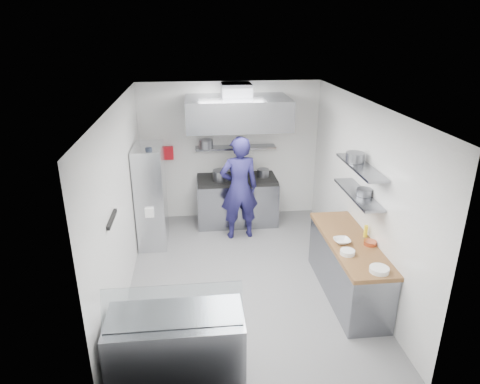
{
  "coord_description": "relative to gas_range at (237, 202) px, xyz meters",
  "views": [
    {
      "loc": [
        -0.71,
        -5.89,
        3.82
      ],
      "look_at": [
        0.0,
        0.6,
        1.25
      ],
      "focal_mm": 32.0,
      "sensor_mm": 36.0,
      "label": 1
    }
  ],
  "objects": [
    {
      "name": "chef",
      "position": [
        -0.02,
        -0.64,
        0.54
      ],
      "size": [
        0.77,
        0.56,
        1.97
      ],
      "primitive_type": "imported",
      "rotation": [
        0.0,
        0.0,
        3.26
      ],
      "color": "#1C194D",
      "rests_on": "floor"
    },
    {
      "name": "wire_rack",
      "position": [
        -1.63,
        -0.69,
        0.48
      ],
      "size": [
        0.5,
        0.9,
        1.85
      ],
      "primitive_type": "cube",
      "color": "silver",
      "rests_on": "floor"
    },
    {
      "name": "rack_bin_b",
      "position": [
        -1.63,
        -0.81,
        0.85
      ],
      "size": [
        0.14,
        0.18,
        0.16
      ],
      "primitive_type": "cube",
      "color": "yellow",
      "rests_on": "wire_rack"
    },
    {
      "name": "knife_strip",
      "position": [
        -1.88,
        -3.0,
        1.1
      ],
      "size": [
        0.04,
        0.55,
        0.05
      ],
      "primitive_type": "cube",
      "color": "black",
      "rests_on": "wall_left"
    },
    {
      "name": "ceiling",
      "position": [
        -0.1,
        -2.1,
        2.35
      ],
      "size": [
        5.0,
        5.0,
        0.0
      ],
      "primitive_type": "plane",
      "rotation": [
        3.14,
        0.0,
        0.0
      ],
      "color": "silver",
      "rests_on": "wall_back"
    },
    {
      "name": "shelf_pot_d",
      "position": [
        1.51,
        -2.22,
        1.56
      ],
      "size": [
        0.27,
        0.27,
        0.14
      ],
      "primitive_type": "cylinder",
      "color": "slate",
      "rests_on": "wall_shelf_upper"
    },
    {
      "name": "floor",
      "position": [
        -0.1,
        -2.1,
        -0.45
      ],
      "size": [
        5.0,
        5.0,
        0.0
      ],
      "primitive_type": "plane",
      "color": "slate",
      "rests_on": "ground"
    },
    {
      "name": "wall_right",
      "position": [
        1.7,
        -2.1,
        0.95
      ],
      "size": [
        2.8,
        5.0,
        0.02
      ],
      "primitive_type": "cube",
      "rotation": [
        1.57,
        0.0,
        -1.57
      ],
      "color": "white",
      "rests_on": "floor"
    },
    {
      "name": "wall_shelf_upper",
      "position": [
        1.54,
        -2.4,
        1.47
      ],
      "size": [
        0.3,
        1.3,
        0.04
      ],
      "primitive_type": "cube",
      "color": "gray",
      "rests_on": "wall_right"
    },
    {
      "name": "hood_duct",
      "position": [
        0.0,
        0.05,
        2.23
      ],
      "size": [
        0.55,
        0.55,
        0.24
      ],
      "primitive_type": "cube",
      "color": "slate",
      "rests_on": "extractor_hood"
    },
    {
      "name": "squeeze_bottle",
      "position": [
        1.64,
        -2.6,
        0.54
      ],
      "size": [
        0.06,
        0.06,
        0.18
      ],
      "primitive_type": "cylinder",
      "color": "yellow",
      "rests_on": "prep_counter_top"
    },
    {
      "name": "plate_stack_a",
      "position": [
        1.45,
        -3.55,
        0.48
      ],
      "size": [
        0.25,
        0.25,
        0.06
      ],
      "primitive_type": "cylinder",
      "color": "white",
      "rests_on": "prep_counter_top"
    },
    {
      "name": "prep_counter_base",
      "position": [
        1.38,
        -2.7,
        -0.03
      ],
      "size": [
        0.62,
        2.0,
        0.84
      ],
      "primitive_type": "cube",
      "color": "gray",
      "rests_on": "floor"
    },
    {
      "name": "gas_range",
      "position": [
        0.0,
        0.0,
        0.0
      ],
      "size": [
        1.6,
        0.8,
        0.9
      ],
      "primitive_type": "cube",
      "color": "gray",
      "rests_on": "floor"
    },
    {
      "name": "cooktop",
      "position": [
        0.0,
        0.0,
        0.48
      ],
      "size": [
        1.57,
        0.78,
        0.06
      ],
      "primitive_type": "cube",
      "color": "black",
      "rests_on": "gas_range"
    },
    {
      "name": "mixing_bowl",
      "position": [
        1.23,
        -2.75,
        0.48
      ],
      "size": [
        0.24,
        0.24,
        0.06
      ],
      "primitive_type": "imported",
      "rotation": [
        0.0,
        0.0,
        0.04
      ],
      "color": "white",
      "rests_on": "prep_counter_top"
    },
    {
      "name": "display_case",
      "position": [
        -1.1,
        -4.1,
        -0.03
      ],
      "size": [
        1.5,
        0.7,
        0.85
      ],
      "primitive_type": "cube",
      "color": "gray",
      "rests_on": "floor"
    },
    {
      "name": "red_firebox",
      "position": [
        -1.35,
        0.34,
        0.97
      ],
      "size": [
        0.22,
        0.1,
        0.26
      ],
      "primitive_type": "cube",
      "color": "red",
      "rests_on": "wall_back"
    },
    {
      "name": "copper_pan",
      "position": [
        1.61,
        -2.85,
        0.48
      ],
      "size": [
        0.18,
        0.18,
        0.06
      ],
      "primitive_type": "cylinder",
      "color": "#D3623B",
      "rests_on": "prep_counter_top"
    },
    {
      "name": "display_glass",
      "position": [
        -1.1,
        -4.22,
        0.62
      ],
      "size": [
        1.47,
        0.19,
        0.42
      ],
      "primitive_type": "cube",
      "rotation": [
        -0.38,
        0.0,
        0.0
      ],
      "color": "silver",
      "rests_on": "display_case"
    },
    {
      "name": "rack_jar",
      "position": [
        -1.58,
        -0.94,
        1.35
      ],
      "size": [
        0.11,
        0.11,
        0.18
      ],
      "primitive_type": "cylinder",
      "color": "black",
      "rests_on": "wire_rack"
    },
    {
      "name": "rack_bin_a",
      "position": [
        -1.63,
        -1.1,
        0.35
      ],
      "size": [
        0.15,
        0.18,
        0.17
      ],
      "primitive_type": "cube",
      "color": "white",
      "rests_on": "wire_rack"
    },
    {
      "name": "over_range_shelf",
      "position": [
        0.0,
        0.24,
        1.07
      ],
      "size": [
        1.6,
        0.3,
        0.04
      ],
      "primitive_type": "cube",
      "color": "gray",
      "rests_on": "wall_back"
    },
    {
      "name": "stock_pot_mid",
      "position": [
        0.1,
        0.16,
        0.63
      ],
      "size": [
        0.32,
        0.32,
        0.24
      ],
      "primitive_type": "cylinder",
      "color": "slate",
      "rests_on": "cooktop"
    },
    {
      "name": "prep_counter_top",
      "position": [
        1.38,
        -2.7,
        0.42
      ],
      "size": [
        0.65,
        2.04,
        0.06
      ],
      "primitive_type": "cube",
      "color": "brown",
      "rests_on": "prep_counter_base"
    },
    {
      "name": "wall_front",
      "position": [
        -0.1,
        -4.6,
        0.95
      ],
      "size": [
        3.6,
        2.8,
        0.02
      ],
      "primitive_type": "cube",
      "rotation": [
        -1.57,
        0.0,
        0.0
      ],
      "color": "white",
      "rests_on": "floor"
    },
    {
      "name": "stock_pot_left",
      "position": [
        -0.33,
        -0.08,
        0.61
      ],
      "size": [
        0.31,
        0.31,
        0.2
      ],
      "primitive_type": "cylinder",
      "color": "slate",
      "rests_on": "cooktop"
    },
    {
      "name": "wall_left",
      "position": [
        -1.9,
        -2.1,
        0.95
      ],
      "size": [
        2.8,
        5.0,
        0.02
      ],
      "primitive_type": "cube",
      "rotation": [
        1.57,
        0.0,
        1.57
      ],
      "color": "white",
      "rests_on": "floor"
    },
    {
      "name": "shelf_pot_c",
      "position": [
        1.59,
        -2.5,
        1.12
      ],
      "size": [
        0.22,
        0.22,
        0.1
      ],
      "primitive_type": "cylinder",
      "color": "slate",
      "rests_on": "wall_shelf_lower"
    },
    {
      "name": "extractor_hood",
      "position": [
        0.0,
        -0.18,
        1.85
      ],
      "size": [
        1.9,
        1.15,
        0.55
      ],
      "primitive_type": "cube",
      "color": "gray",
      "rests_on": "wall_back"
    },
    {
      "name": "stock_pot_right",
      "position": [
        0.53,
        0.02,
        0.59
      ],
      "size": [
        0.24,
        0.24,
        0.16
      ],
      "primitive_type": "cylinder",
      "color": "slate",
      "rests_on": "cooktop"
    },
    {
      "name": "shelf_pot_a",
      "position": [
        -0.59,
        0.15,
        1.18
      ],
      "size": [
        0.27,
        0.27,
        0.18
      ],
      "primitive_type": "cylinder",
      "color": "slate",
      "rests_on": "over_range_shelf"
    },
    {
      "name": "plate_stack_b",
      "position": [
        1.2,
        -3.07,
        0.48
      ],
      "size": [
        0.2,
        0.2,
        0.06
      ],
      "primitive_type": "cylinder",
      "color": "white",
      "rests_on": "prep_counter_top"
    },
    {
      "name": "wall_shelf_lower",
      "position": [
        1.54,
        -2.4,
        1.05
      ],
      "size": [
        0.3,
        1.3,
        0.04
      ],
      "primitive_type": "cube",
      "color": "gray",
      "rests_on": "wall_right"
    },
    {
      "name": "wall_back",
      "position": [
        -0.1,
        0.4,
        0.95
      ],
      "size": [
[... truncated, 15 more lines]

